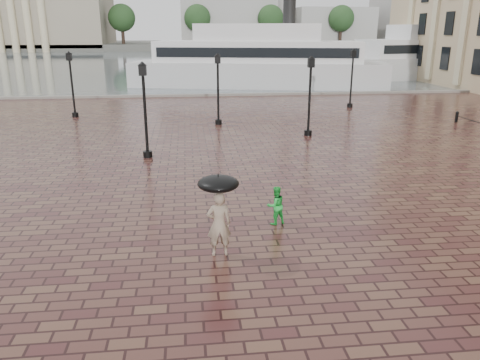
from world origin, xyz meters
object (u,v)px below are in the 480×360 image
object	(u,v)px
street_lamps	(225,89)
adult_pedestrian	(219,224)
child_pedestrian	(276,205)
ferry_far	(438,56)
ferry_near	(258,61)

from	to	relation	value
street_lamps	adult_pedestrian	size ratio (longest dim) A/B	11.76
child_pedestrian	ferry_far	bearing A→B (deg)	-141.62
child_pedestrian	ferry_near	distance (m)	38.51
child_pedestrian	ferry_far	xyz separation A→B (m)	(30.17, 46.15, 2.08)
ferry_far	ferry_near	bearing A→B (deg)	-174.53
street_lamps	adult_pedestrian	distance (m)	18.49
child_pedestrian	ferry_far	world-z (taller)	ferry_far
ferry_near	street_lamps	bearing A→B (deg)	-90.87
adult_pedestrian	child_pedestrian	world-z (taller)	adult_pedestrian
adult_pedestrian	ferry_far	distance (m)	57.87
street_lamps	ferry_near	xyz separation A→B (m)	(5.37, 21.72, 0.37)
street_lamps	adult_pedestrian	bearing A→B (deg)	-95.20
ferry_near	ferry_far	xyz separation A→B (m)	(25.06, 8.04, 0.01)
child_pedestrian	ferry_far	distance (m)	55.18
street_lamps	ferry_far	bearing A→B (deg)	44.35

